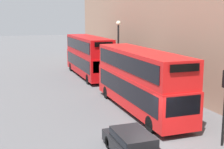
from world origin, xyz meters
TOP-DOWN VIEW (x-y plane):
  - ground_plane at (0.00, 0.00)m, footprint 200.00×200.00m
  - bus_leading at (1.60, 5.85)m, footprint 2.59×11.39m
  - bus_second_in_queue at (1.60, 19.83)m, footprint 2.59×11.34m
  - car_dark_sedan at (-1.80, -0.91)m, footprint 1.78×4.51m
  - street_lamp at (3.23, 14.58)m, footprint 0.44×0.44m
  - pedestrian at (4.03, 12.86)m, footprint 0.36×0.36m

SIDE VIEW (x-z plane):
  - ground_plane at x=0.00m, z-range 0.00..0.00m
  - car_dark_sedan at x=-1.80m, z-range 0.05..1.28m
  - pedestrian at x=4.03m, z-range -0.07..1.56m
  - bus_leading at x=1.60m, z-range 0.23..4.61m
  - bus_second_in_queue at x=1.60m, z-range 0.23..4.70m
  - street_lamp at x=3.23m, z-range 0.76..7.04m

